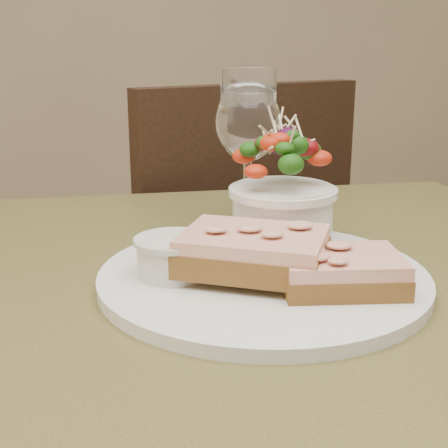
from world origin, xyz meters
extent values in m
cube|color=#403C1B|center=(0.00, 0.00, 0.73)|extent=(0.80, 0.80, 0.04)
cylinder|color=black|center=(0.34, 0.34, 0.35)|extent=(0.05, 0.05, 0.71)
cube|color=black|center=(0.05, 0.70, 0.45)|extent=(0.54, 0.54, 0.04)
cube|color=black|center=(0.12, 0.52, 0.68)|extent=(0.41, 0.18, 0.45)
cube|color=black|center=(0.05, 0.70, 0.23)|extent=(0.46, 0.46, 0.45)
cylinder|color=white|center=(0.02, 0.02, 0.76)|extent=(0.31, 0.31, 0.01)
cube|color=#492C13|center=(0.08, -0.03, 0.77)|extent=(0.11, 0.09, 0.02)
cube|color=#FFEEC1|center=(0.08, -0.03, 0.79)|extent=(0.11, 0.09, 0.01)
cube|color=#492C13|center=(0.01, 0.01, 0.78)|extent=(0.16, 0.14, 0.02)
cube|color=#FFEEC1|center=(0.01, 0.01, 0.80)|extent=(0.15, 0.14, 0.01)
cylinder|color=silver|center=(-0.06, 0.03, 0.78)|extent=(0.07, 0.07, 0.04)
cylinder|color=brown|center=(-0.06, 0.03, 0.80)|extent=(0.06, 0.06, 0.01)
cylinder|color=white|center=(0.06, 0.10, 0.79)|extent=(0.10, 0.10, 0.06)
ellipsoid|color=black|center=(0.06, 0.10, 0.85)|extent=(0.09, 0.09, 0.06)
ellipsoid|color=black|center=(-0.04, 0.11, 0.77)|extent=(0.04, 0.04, 0.01)
sphere|color=#951908|center=(-0.05, 0.10, 0.77)|extent=(0.02, 0.02, 0.02)
cylinder|color=white|center=(0.04, 0.19, 0.75)|extent=(0.07, 0.07, 0.00)
cylinder|color=white|center=(0.04, 0.19, 0.80)|extent=(0.01, 0.01, 0.09)
ellipsoid|color=white|center=(0.04, 0.19, 0.88)|extent=(0.08, 0.08, 0.09)
camera|label=1|loc=(-0.11, -0.51, 0.97)|focal=50.00mm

